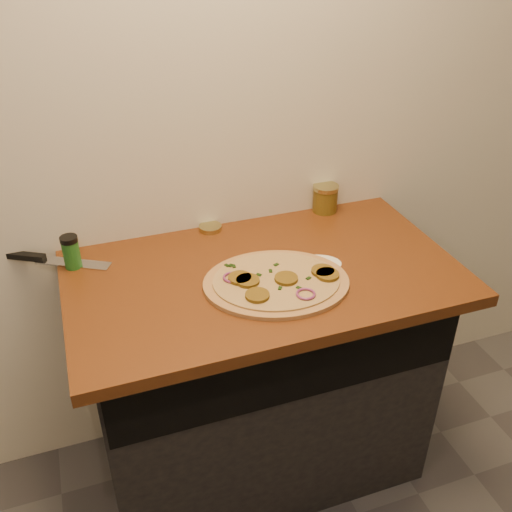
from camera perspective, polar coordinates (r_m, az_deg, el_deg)
name	(u,v)px	position (r m, az deg, el deg)	size (l,w,h in m)	color
cabinet	(260,376)	(2.07, 0.35, -11.89)	(1.10, 0.60, 0.86)	black
countertop	(263,275)	(1.77, 0.73, -1.96)	(1.20, 0.70, 0.04)	brown
pizza	(276,282)	(1.69, 2.06, -2.61)	(0.51, 0.51, 0.03)	tan
chefs_knife	(48,259)	(1.91, -20.09, -0.32)	(0.32, 0.20, 0.02)	#B7BAC1
mason_jar_lid	(210,228)	(1.98, -4.59, 2.84)	(0.08, 0.08, 0.02)	tan
salsa_jar	(325,198)	(2.09, 6.93, 5.77)	(0.09, 0.09, 0.10)	maroon
spice_shaker	(71,252)	(1.84, -18.00, 0.40)	(0.05, 0.05, 0.11)	#1E5F1E
flour_spill	(318,263)	(1.80, 6.24, -0.74)	(0.15, 0.15, 0.00)	silver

